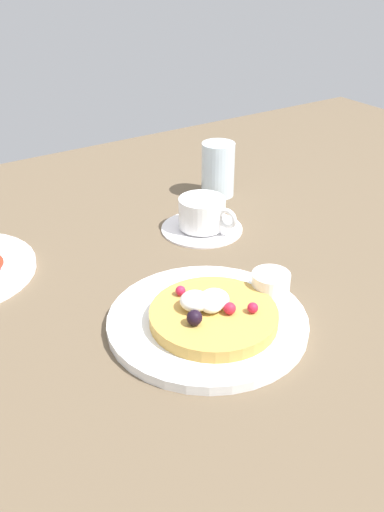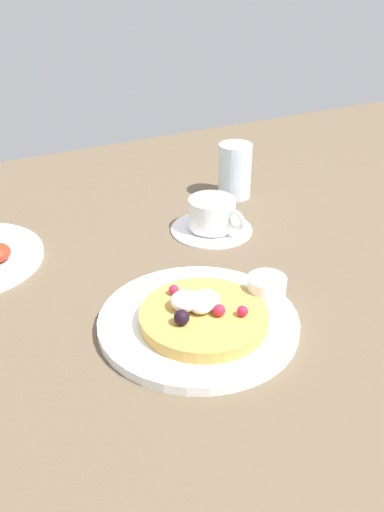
# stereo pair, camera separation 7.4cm
# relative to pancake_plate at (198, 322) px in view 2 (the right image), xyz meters

# --- Properties ---
(ground_plane) EXTENTS (1.94, 1.28, 0.03)m
(ground_plane) POSITION_rel_pancake_plate_xyz_m (0.04, 0.10, -0.02)
(ground_plane) COLOR brown
(pancake_plate) EXTENTS (0.26, 0.26, 0.01)m
(pancake_plate) POSITION_rel_pancake_plate_xyz_m (0.00, 0.00, 0.00)
(pancake_plate) COLOR white
(pancake_plate) RESTS_ON ground_plane
(pancake_with_berries) EXTENTS (0.17, 0.17, 0.04)m
(pancake_with_berries) POSITION_rel_pancake_plate_xyz_m (0.00, -0.01, 0.02)
(pancake_with_berries) COLOR gold
(pancake_with_berries) RESTS_ON pancake_plate
(syrup_ramekin) EXTENTS (0.05, 0.05, 0.03)m
(syrup_ramekin) POSITION_rel_pancake_plate_xyz_m (0.10, -0.00, 0.02)
(syrup_ramekin) COLOR white
(syrup_ramekin) RESTS_ON pancake_plate
(coffee_saucer) EXTENTS (0.14, 0.14, 0.01)m
(coffee_saucer) POSITION_rel_pancake_plate_xyz_m (0.15, 0.23, -0.00)
(coffee_saucer) COLOR white
(coffee_saucer) RESTS_ON ground_plane
(coffee_cup) EXTENTS (0.08, 0.10, 0.05)m
(coffee_cup) POSITION_rel_pancake_plate_xyz_m (0.15, 0.23, 0.03)
(coffee_cup) COLOR white
(coffee_cup) RESTS_ON coffee_saucer
(water_glass) EXTENTS (0.06, 0.06, 0.10)m
(water_glass) POSITION_rel_pancake_plate_xyz_m (0.26, 0.34, 0.05)
(water_glass) COLOR silver
(water_glass) RESTS_ON ground_plane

